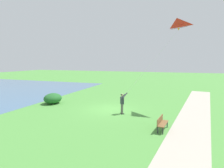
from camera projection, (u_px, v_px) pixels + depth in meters
name	position (u px, v px, depth m)	size (l,w,h in m)	color
ground_plane	(110.00, 109.00, 17.24)	(120.00, 120.00, 0.00)	#4C8E3D
walkway_path	(192.00, 125.00, 13.07)	(2.40, 32.00, 0.02)	#ADA393
person_kite_flyer	(122.00, 102.00, 15.66)	(0.62, 0.54, 1.83)	#232328
flying_kite	(177.00, 25.00, 15.91)	(4.68, 3.16, 6.32)	red
park_bench_near_walkway	(162.00, 122.00, 12.02)	(0.65, 1.55, 0.88)	brown
lakeside_shrub	(53.00, 98.00, 19.55)	(1.75, 2.03, 1.10)	#236028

